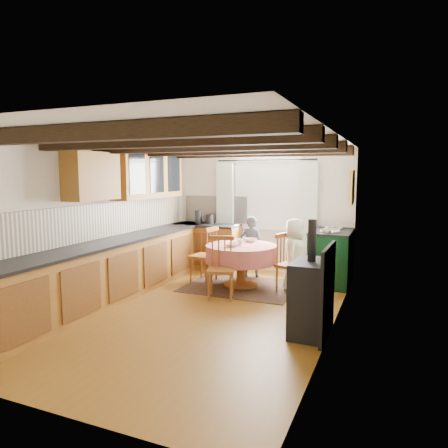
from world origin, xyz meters
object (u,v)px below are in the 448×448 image
at_px(chair_left, 203,254).
at_px(aga_range, 331,257).
at_px(child_far, 251,247).
at_px(cup, 240,242).
at_px(chair_right, 291,263).
at_px(cast_iron_stove, 311,278).
at_px(dining_table, 241,266).
at_px(child_right, 295,255).
at_px(chair_near, 221,268).

distance_m(chair_left, aga_range, 2.26).
height_order(child_far, cup, child_far).
distance_m(chair_right, cast_iron_stove, 1.78).
distance_m(aga_range, cup, 1.65).
xyz_separation_m(chair_right, cup, (-0.89, -0.01, 0.30)).
height_order(dining_table, cast_iron_stove, cast_iron_stove).
bearing_deg(child_right, dining_table, 96.69).
relative_size(child_far, cup, 10.42).
bearing_deg(child_far, dining_table, 83.73).
distance_m(chair_near, child_right, 1.30).
distance_m(child_right, cup, 0.95).
relative_size(chair_right, aga_range, 0.92).
relative_size(child_far, child_right, 0.96).
relative_size(dining_table, child_right, 1.00).
bearing_deg(chair_right, cup, 107.91).
bearing_deg(chair_left, aga_range, 115.49).
bearing_deg(child_far, chair_left, 30.95).
relative_size(chair_near, chair_left, 0.97).
xyz_separation_m(chair_left, aga_range, (2.14, 0.73, -0.02)).
bearing_deg(chair_near, child_right, 24.47).
bearing_deg(chair_near, dining_table, 67.47).
bearing_deg(child_far, chair_near, 78.64).
bearing_deg(child_right, child_far, 57.65).
distance_m(dining_table, child_far, 0.73).
distance_m(aga_range, child_right, 0.85).
bearing_deg(child_right, cast_iron_stove, -162.53).
distance_m(child_far, cup, 0.72).
height_order(child_far, child_right, child_right).
xyz_separation_m(chair_near, cup, (0.04, 0.74, 0.30)).
bearing_deg(cup, child_far, 92.80).
xyz_separation_m(chair_right, child_far, (-0.92, 0.69, 0.09)).
relative_size(aga_range, child_far, 0.91).
xyz_separation_m(dining_table, cup, (-0.03, 0.01, 0.42)).
relative_size(chair_right, cup, 8.75).
distance_m(chair_left, cup, 0.78).
distance_m(dining_table, chair_near, 0.75).
height_order(dining_table, chair_near, chair_near).
height_order(chair_near, child_far, child_far).
bearing_deg(chair_left, dining_table, 90.79).
relative_size(dining_table, chair_right, 1.24).
bearing_deg(chair_right, cast_iron_stove, -141.31).
bearing_deg(chair_near, aga_range, 29.21).
distance_m(dining_table, cup, 0.42).
height_order(dining_table, child_right, child_right).
height_order(cast_iron_stove, child_right, cast_iron_stove).
distance_m(chair_near, cast_iron_stove, 1.82).
relative_size(cast_iron_stove, child_far, 1.21).
xyz_separation_m(dining_table, child_right, (0.89, 0.13, 0.24)).
bearing_deg(chair_near, chair_left, 112.65).
bearing_deg(cast_iron_stove, cup, 132.84).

